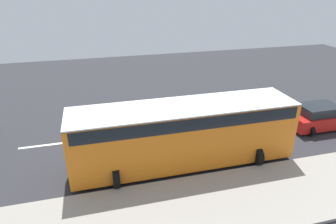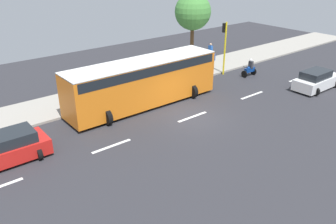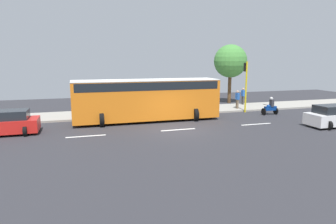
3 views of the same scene
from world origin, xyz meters
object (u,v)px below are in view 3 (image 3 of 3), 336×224
at_px(city_bus, 147,97).
at_px(traffic_light_corner, 246,79).
at_px(car_red, 4,123).
at_px(street_tree_center, 230,61).
at_px(motorcycle, 270,107).
at_px(pedestrian_by_tree, 237,99).
at_px(pedestrian_near_signal, 243,96).
at_px(car_white, 335,116).

xyz_separation_m(city_bus, traffic_light_corner, (1.26, -9.26, 1.08)).
distance_m(car_red, street_tree_center, 22.35).
height_order(motorcycle, pedestrian_by_tree, pedestrian_by_tree).
height_order(car_red, pedestrian_near_signal, pedestrian_near_signal).
distance_m(car_white, motorcycle, 5.48).
xyz_separation_m(motorcycle, pedestrian_near_signal, (5.16, -0.42, 0.42)).
bearing_deg(motorcycle, traffic_light_corner, 37.39).
bearing_deg(city_bus, pedestrian_near_signal, -67.39).
relative_size(city_bus, street_tree_center, 1.76).
relative_size(city_bus, traffic_light_corner, 2.44).
xyz_separation_m(car_red, motorcycle, (1.05, -20.19, -0.07)).
height_order(car_white, pedestrian_by_tree, pedestrian_by_tree).
bearing_deg(car_white, car_red, 79.10).
distance_m(city_bus, pedestrian_by_tree, 9.53).
xyz_separation_m(pedestrian_by_tree, street_tree_center, (4.49, -1.59, 3.42)).
bearing_deg(car_red, traffic_light_corner, -81.36).
distance_m(car_white, city_bus, 13.58).
bearing_deg(car_red, pedestrian_near_signal, -73.25).
bearing_deg(pedestrian_near_signal, street_tree_center, 7.34).
relative_size(car_red, city_bus, 0.38).
relative_size(motorcycle, pedestrian_by_tree, 0.91).
height_order(city_bus, pedestrian_by_tree, city_bus).
xyz_separation_m(pedestrian_near_signal, street_tree_center, (2.32, 0.30, 3.42)).
bearing_deg(street_tree_center, car_white, -173.42).
xyz_separation_m(city_bus, pedestrian_by_tree, (2.44, -9.18, -0.79)).
height_order(pedestrian_near_signal, pedestrian_by_tree, same).
distance_m(city_bus, traffic_light_corner, 9.41).
bearing_deg(car_white, pedestrian_by_tree, 20.38).
bearing_deg(motorcycle, pedestrian_by_tree, 26.15).
distance_m(city_bus, motorcycle, 10.73).
xyz_separation_m(car_white, street_tree_center, (12.72, 1.47, 3.77)).
relative_size(car_white, pedestrian_by_tree, 2.51).
height_order(pedestrian_by_tree, street_tree_center, street_tree_center).
relative_size(city_bus, pedestrian_by_tree, 6.51).
relative_size(pedestrian_by_tree, street_tree_center, 0.27).
bearing_deg(street_tree_center, city_bus, 122.76).
height_order(car_white, street_tree_center, street_tree_center).
height_order(car_white, pedestrian_near_signal, pedestrian_near_signal).
relative_size(car_white, street_tree_center, 0.68).
height_order(car_white, car_red, same).
distance_m(pedestrian_by_tree, street_tree_center, 5.87).
height_order(city_bus, motorcycle, city_bus).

